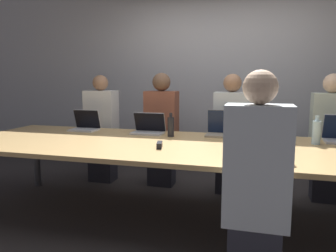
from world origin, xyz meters
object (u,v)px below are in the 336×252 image
(person_far_midleft, at_px, (162,131))
(bottle_far_midleft, at_px, (171,126))
(laptop_far_midleft, at_px, (149,127))
(laptop_far_center, at_px, (222,128))
(person_far_right, at_px, (329,140))
(cup_near_midright, at_px, (288,157))
(stapler, at_px, (159,145))
(laptop_far_left, at_px, (86,124))
(bottle_far_right, at_px, (316,132))
(laptop_near_midright, at_px, (255,153))
(person_near_midright, at_px, (256,188))
(person_far_left, at_px, (102,130))
(person_far_center, at_px, (231,136))

(person_far_midleft, height_order, bottle_far_midleft, person_far_midleft)
(laptop_far_midleft, xyz_separation_m, bottle_far_midleft, (0.29, -0.13, 0.04))
(laptop_far_center, distance_m, bottle_far_midleft, 0.55)
(person_far_right, bearing_deg, person_far_midleft, 178.60)
(cup_near_midright, xyz_separation_m, stapler, (-1.05, 0.28, -0.02))
(laptop_far_left, height_order, bottle_far_midleft, bottle_far_midleft)
(bottle_far_right, relative_size, laptop_near_midright, 0.85)
(bottle_far_right, bearing_deg, person_near_midright, -113.08)
(bottle_far_midleft, bearing_deg, laptop_far_midleft, 156.13)
(bottle_far_midleft, bearing_deg, person_far_midleft, 114.46)
(person_far_left, relative_size, stapler, 8.99)
(person_far_right, xyz_separation_m, laptop_far_midleft, (-1.93, -0.47, 0.13))
(laptop_near_midright, bearing_deg, bottle_far_midleft, -46.21)
(bottle_far_right, relative_size, person_far_left, 0.19)
(stapler, bearing_deg, laptop_far_midleft, 102.80)
(person_far_center, relative_size, laptop_far_midleft, 3.99)
(laptop_far_midleft, bearing_deg, laptop_far_left, 178.55)
(laptop_far_left, bearing_deg, person_near_midright, -35.40)
(laptop_near_midright, bearing_deg, stapler, -22.50)
(laptop_far_midleft, bearing_deg, person_far_midleft, 90.53)
(laptop_far_left, relative_size, laptop_near_midright, 1.01)
(person_far_center, xyz_separation_m, laptop_near_midright, (0.29, -1.48, 0.14))
(laptop_far_left, xyz_separation_m, laptop_far_midleft, (0.79, -0.02, -0.00))
(bottle_far_midleft, bearing_deg, cup_near_midright, -37.84)
(person_near_midright, xyz_separation_m, laptop_far_midleft, (-1.17, 1.38, 0.14))
(person_far_left, bearing_deg, laptop_far_left, -87.32)
(person_far_right, bearing_deg, cup_near_midright, -110.72)
(person_far_center, height_order, laptop_far_left, person_far_center)
(laptop_far_center, xyz_separation_m, laptop_far_left, (-1.59, -0.07, -0.01))
(laptop_far_left, bearing_deg, stapler, -32.26)
(laptop_far_left, relative_size, person_far_left, 0.23)
(person_far_right, xyz_separation_m, cup_near_midright, (-0.55, -1.45, 0.12))
(bottle_far_right, bearing_deg, person_far_right, 69.22)
(person_near_midright, xyz_separation_m, cup_near_midright, (0.21, 0.40, 0.12))
(bottle_far_right, xyz_separation_m, laptop_far_center, (-0.90, 0.25, -0.04))
(laptop_far_center, xyz_separation_m, person_far_midleft, (-0.80, 0.43, -0.13))
(person_far_left, distance_m, person_near_midright, 2.71)
(laptop_far_left, bearing_deg, laptop_near_midright, -28.37)
(laptop_far_left, relative_size, cup_near_midright, 3.24)
(person_far_center, bearing_deg, laptop_near_midright, -78.98)
(person_far_center, height_order, stapler, person_far_center)
(laptop_far_center, height_order, person_far_center, person_far_center)
(person_far_midleft, relative_size, stapler, 9.15)
(laptop_near_midright, bearing_deg, laptop_far_center, -72.28)
(bottle_far_right, relative_size, laptop_far_left, 0.84)
(bottle_far_right, distance_m, person_far_left, 2.59)
(bottle_far_right, bearing_deg, laptop_near_midright, -121.47)
(laptop_far_midleft, relative_size, person_far_midleft, 0.25)
(person_far_right, distance_m, person_far_center, 1.06)
(person_far_center, xyz_separation_m, person_far_left, (-1.68, 0.02, -0.01))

